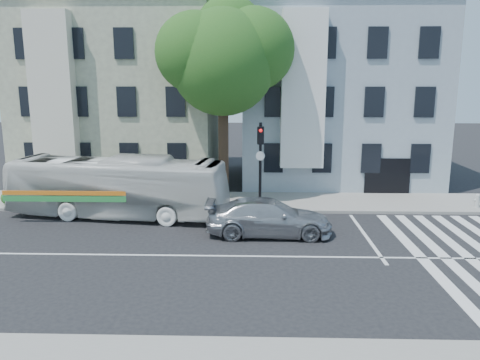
{
  "coord_description": "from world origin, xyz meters",
  "views": [
    {
      "loc": [
        1.64,
        -16.79,
        6.48
      ],
      "look_at": [
        1.07,
        2.69,
        2.4
      ],
      "focal_mm": 35.0,
      "sensor_mm": 36.0,
      "label": 1
    }
  ],
  "objects_px": {
    "bus": "(118,187)",
    "traffic_signal": "(260,153)",
    "sedan": "(269,217)",
    "fire_hydrant": "(477,200)"
  },
  "relations": [
    {
      "from": "bus",
      "to": "traffic_signal",
      "type": "distance_m",
      "value": 7.34
    },
    {
      "from": "bus",
      "to": "traffic_signal",
      "type": "relative_size",
      "value": 2.4
    },
    {
      "from": "sedan",
      "to": "traffic_signal",
      "type": "relative_size",
      "value": 1.21
    },
    {
      "from": "fire_hydrant",
      "to": "sedan",
      "type": "bearing_deg",
      "value": -158.31
    },
    {
      "from": "sedan",
      "to": "fire_hydrant",
      "type": "distance_m",
      "value": 11.73
    },
    {
      "from": "bus",
      "to": "fire_hydrant",
      "type": "distance_m",
      "value": 18.28
    },
    {
      "from": "traffic_signal",
      "to": "bus",
      "type": "bearing_deg",
      "value": -178.84
    },
    {
      "from": "bus",
      "to": "fire_hydrant",
      "type": "xyz_separation_m",
      "value": [
        18.17,
        1.73,
        -0.98
      ]
    },
    {
      "from": "bus",
      "to": "fire_hydrant",
      "type": "bearing_deg",
      "value": -76.55
    },
    {
      "from": "sedan",
      "to": "fire_hydrant",
      "type": "xyz_separation_m",
      "value": [
        10.9,
        4.33,
        -0.27
      ]
    }
  ]
}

